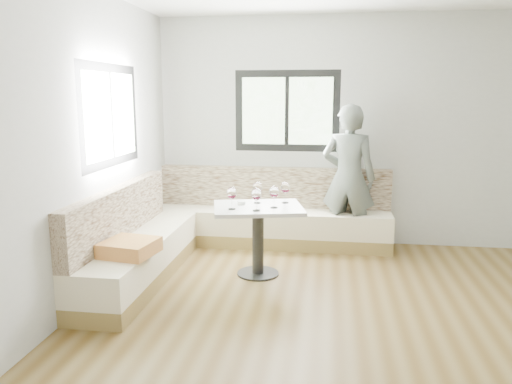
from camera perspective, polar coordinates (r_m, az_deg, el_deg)
room at (r=3.87m, az=12.67°, el=4.29°), size 5.01×5.01×2.81m
banquette at (r=5.72m, az=-4.28°, el=-4.36°), size 2.90×2.80×0.95m
table at (r=5.13m, az=0.23°, el=-3.62°), size 1.03×0.88×0.73m
person at (r=6.04m, az=10.52°, el=1.59°), size 0.71×0.55×1.75m
olive_ramekin at (r=5.17m, az=-1.68°, el=-1.22°), size 0.09×0.09×0.03m
wine_glass_a at (r=4.92m, az=-2.79°, el=-0.22°), size 0.10×0.10×0.22m
wine_glass_b at (r=4.86m, az=0.06°, el=-0.35°), size 0.10×0.10×0.22m
wine_glass_c at (r=4.98m, az=2.08°, el=-0.06°), size 0.10×0.10×0.22m
wine_glass_d at (r=5.20m, az=0.16°, el=0.41°), size 0.10×0.10×0.22m
wine_glass_e at (r=5.22m, az=3.37°, el=0.43°), size 0.10×0.10×0.22m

